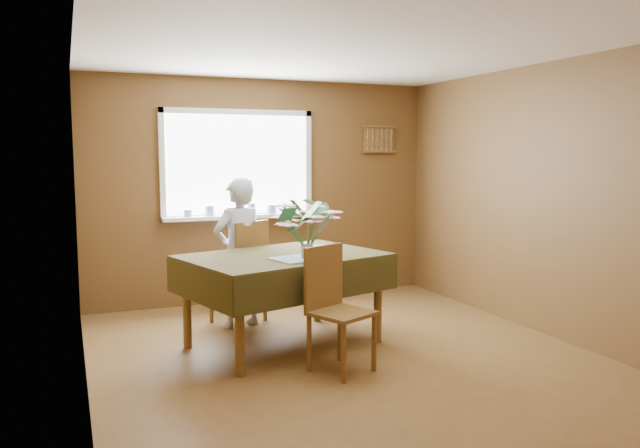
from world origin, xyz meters
name	(u,v)px	position (x,y,z in m)	size (l,w,h in m)	color
floor	(345,357)	(0.00, 0.00, 0.00)	(4.50, 4.50, 0.00)	brown
ceiling	(346,48)	(0.00, 0.00, 2.50)	(4.50, 4.50, 0.00)	white
wall_back	(264,191)	(0.00, 2.25, 1.25)	(4.00, 4.00, 0.00)	brown
wall_front	(543,244)	(0.00, -2.25, 1.25)	(4.00, 4.00, 0.00)	brown
wall_left	(80,216)	(-2.00, 0.00, 1.25)	(4.50, 4.50, 0.00)	brown
wall_right	(542,200)	(2.00, 0.00, 1.25)	(4.50, 4.50, 0.00)	brown
window_assembly	(239,183)	(-0.30, 2.20, 1.35)	(1.72, 0.20, 1.22)	white
spoon_rack	(379,139)	(1.45, 2.22, 1.85)	(0.44, 0.05, 0.33)	brown
dining_table	(284,266)	(-0.36, 0.50, 0.71)	(1.90, 1.53, 0.81)	brown
chair_far	(244,268)	(-0.49, 1.32, 0.55)	(0.60, 0.60, 1.02)	brown
chair_near	(334,303)	(-0.20, -0.22, 0.53)	(0.55, 0.55, 0.96)	brown
seated_woman	(239,253)	(-0.57, 1.24, 0.72)	(0.53, 0.35, 1.45)	white
flower_bouquet	(307,224)	(-0.25, 0.23, 1.10)	(0.52, 0.52, 0.45)	white
side_plate	(321,247)	(0.09, 0.75, 0.81)	(0.23, 0.23, 0.01)	white
table_knife	(314,256)	(-0.17, 0.28, 0.81)	(0.02, 0.20, 0.00)	silver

